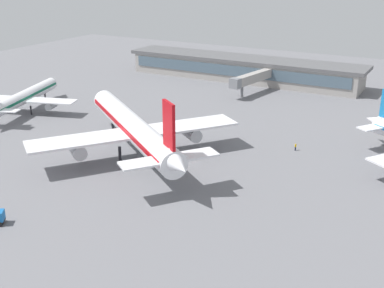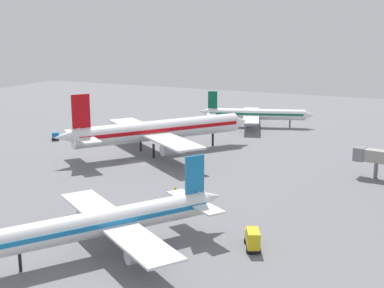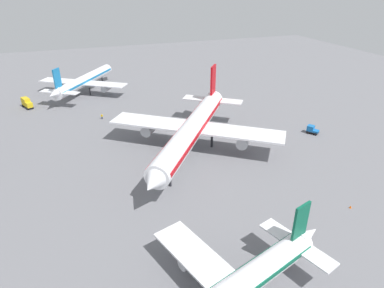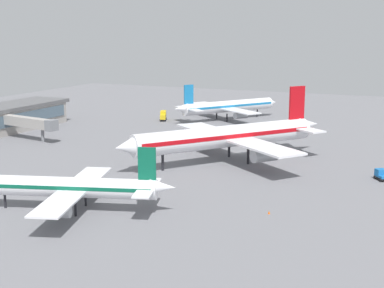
% 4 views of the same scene
% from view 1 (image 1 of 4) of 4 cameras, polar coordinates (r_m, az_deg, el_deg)
% --- Properties ---
extents(ground, '(288.00, 288.00, 0.00)m').
position_cam_1_polar(ground, '(104.38, -1.43, -2.17)').
color(ground, slate).
extents(terminal_building, '(86.22, 14.73, 8.08)m').
position_cam_1_polar(terminal_building, '(178.74, 5.82, 8.67)').
color(terminal_building, '#9E9993').
rests_on(terminal_building, ground).
extents(airplane_taxiing, '(48.41, 40.97, 17.34)m').
position_cam_1_polar(airplane_taxiing, '(107.00, -6.75, 1.87)').
color(airplane_taxiing, white).
rests_on(airplane_taxiing, ground).
extents(airplane_distant, '(31.02, 37.82, 11.81)m').
position_cam_1_polar(airplane_distant, '(146.43, -18.78, 5.15)').
color(airplane_distant, white).
rests_on(airplane_distant, ground).
extents(ground_crew_worker, '(0.41, 0.58, 1.67)m').
position_cam_1_polar(ground_crew_worker, '(113.22, 11.84, -0.32)').
color(ground_crew_worker, '#1E2338').
rests_on(ground_crew_worker, ground).
extents(jet_bridge, '(6.32, 21.39, 6.74)m').
position_cam_1_polar(jet_bridge, '(158.64, 6.82, 7.52)').
color(jet_bridge, '#9E9993').
rests_on(jet_bridge, ground).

